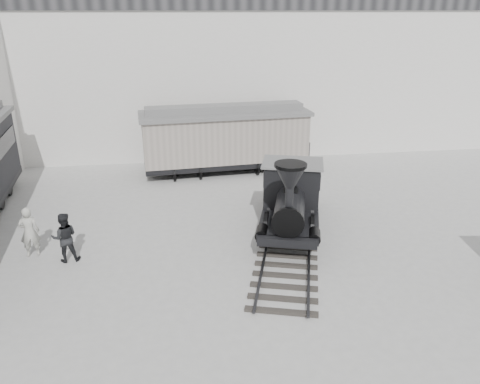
{
  "coord_description": "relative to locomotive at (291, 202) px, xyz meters",
  "views": [
    {
      "loc": [
        -2.79,
        -11.79,
        8.05
      ],
      "look_at": [
        -0.62,
        3.51,
        2.0
      ],
      "focal_mm": 35.0,
      "sensor_mm": 36.0,
      "label": 1
    }
  ],
  "objects": [
    {
      "name": "ground",
      "position": [
        -1.42,
        -4.14,
        -1.26
      ],
      "size": [
        90.0,
        90.0,
        0.0
      ],
      "primitive_type": "plane",
      "color": "#9E9E9B"
    },
    {
      "name": "north_wall",
      "position": [
        -1.42,
        10.84,
        4.3
      ],
      "size": [
        34.0,
        2.51,
        11.0
      ],
      "color": "silver",
      "rests_on": "ground"
    },
    {
      "name": "locomotive",
      "position": [
        0.0,
        0.0,
        0.0
      ],
      "size": [
        4.72,
        9.85,
        3.41
      ],
      "rotation": [
        0.0,
        0.0,
        -0.28
      ],
      "color": "black",
      "rests_on": "ground"
    },
    {
      "name": "boxcar",
      "position": [
        -1.66,
        7.56,
        0.6
      ],
      "size": [
        8.85,
        3.39,
        3.55
      ],
      "rotation": [
        0.0,
        0.0,
        0.08
      ],
      "color": "black",
      "rests_on": "ground"
    },
    {
      "name": "visitor_a",
      "position": [
        -9.37,
        -0.58,
        -0.35
      ],
      "size": [
        0.72,
        0.53,
        1.82
      ],
      "primitive_type": "imported",
      "rotation": [
        0.0,
        0.0,
        3.29
      ],
      "color": "#B6B6AB",
      "rests_on": "ground"
    },
    {
      "name": "visitor_b",
      "position": [
        -8.09,
        -1.12,
        -0.38
      ],
      "size": [
        0.94,
        0.79,
        1.76
      ],
      "primitive_type": "imported",
      "rotation": [
        0.0,
        0.0,
        3.29
      ],
      "color": "black",
      "rests_on": "ground"
    }
  ]
}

